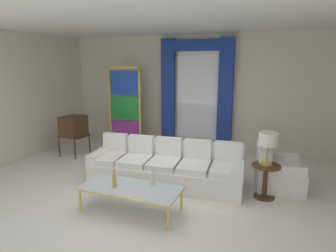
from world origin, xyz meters
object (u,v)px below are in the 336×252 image
(couch_white_long, at_px, (167,167))
(stained_glass_divider, at_px, (125,110))
(bottle_crystal_tall, at_px, (152,178))
(vintage_tv, at_px, (73,127))
(armchair_white, at_px, (276,174))
(round_side_table, at_px, (265,178))
(peacock_figurine, at_px, (131,145))
(table_lamp_brass, at_px, (268,141))
(coffee_table, at_px, (131,189))
(bottle_blue_decanter, at_px, (114,180))

(couch_white_long, distance_m, stained_glass_divider, 2.69)
(bottle_crystal_tall, height_order, vintage_tv, vintage_tv)
(armchair_white, xyz_separation_m, round_side_table, (-0.17, -0.47, 0.07))
(bottle_crystal_tall, relative_size, peacock_figurine, 0.49)
(peacock_figurine, xyz_separation_m, round_side_table, (3.35, -1.40, 0.14))
(couch_white_long, relative_size, armchair_white, 3.19)
(stained_glass_divider, relative_size, round_side_table, 3.70)
(stained_glass_divider, distance_m, table_lamp_brass, 4.12)
(couch_white_long, bearing_deg, armchair_white, 13.17)
(couch_white_long, xyz_separation_m, table_lamp_brass, (1.83, -0.00, 0.72))
(round_side_table, height_order, table_lamp_brass, table_lamp_brass)
(vintage_tv, height_order, round_side_table, vintage_tv)
(round_side_table, distance_m, table_lamp_brass, 0.67)
(couch_white_long, height_order, stained_glass_divider, stained_glass_divider)
(couch_white_long, relative_size, table_lamp_brass, 5.23)
(vintage_tv, bearing_deg, coffee_table, -37.03)
(vintage_tv, distance_m, peacock_figurine, 1.51)
(peacock_figurine, bearing_deg, vintage_tv, -153.44)
(bottle_blue_decanter, distance_m, table_lamp_brass, 2.61)
(coffee_table, xyz_separation_m, round_side_table, (1.94, 1.27, -0.02))
(bottle_blue_decanter, height_order, vintage_tv, vintage_tv)
(vintage_tv, height_order, stained_glass_divider, stained_glass_divider)
(peacock_figurine, bearing_deg, bottle_blue_decanter, -66.77)
(bottle_blue_decanter, distance_m, stained_glass_divider, 3.53)
(couch_white_long, bearing_deg, stained_glass_divider, 136.95)
(bottle_blue_decanter, distance_m, vintage_tv, 3.25)
(bottle_crystal_tall, bearing_deg, coffee_table, -146.02)
(round_side_table, bearing_deg, stained_glass_divider, 154.57)
(peacock_figurine, distance_m, table_lamp_brass, 3.72)
(vintage_tv, height_order, armchair_white, vintage_tv)
(vintage_tv, bearing_deg, peacock_figurine, 26.56)
(coffee_table, bearing_deg, bottle_blue_decanter, -158.40)
(coffee_table, bearing_deg, peacock_figurine, 117.95)
(bottle_crystal_tall, height_order, stained_glass_divider, stained_glass_divider)
(armchair_white, xyz_separation_m, peacock_figurine, (-3.52, 0.93, -0.07))
(vintage_tv, distance_m, stained_glass_divider, 1.39)
(armchair_white, distance_m, peacock_figurine, 3.64)
(coffee_table, xyz_separation_m, vintage_tv, (-2.69, 2.03, 0.35))
(coffee_table, relative_size, vintage_tv, 1.16)
(couch_white_long, distance_m, coffee_table, 1.28)
(bottle_crystal_tall, relative_size, armchair_white, 0.32)
(bottle_crystal_tall, height_order, armchair_white, armchair_white)
(couch_white_long, relative_size, coffee_table, 1.91)
(bottle_blue_decanter, height_order, bottle_crystal_tall, bottle_blue_decanter)
(peacock_figurine, xyz_separation_m, table_lamp_brass, (3.35, -1.40, 0.81))
(bottle_blue_decanter, xyz_separation_m, peacock_figurine, (-1.18, 2.76, -0.31))
(bottle_blue_decanter, bearing_deg, stained_glass_divider, 116.38)
(stained_glass_divider, bearing_deg, bottle_crystal_tall, -53.95)
(coffee_table, xyz_separation_m, peacock_figurine, (-1.42, 2.67, -0.16))
(couch_white_long, height_order, round_side_table, couch_white_long)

